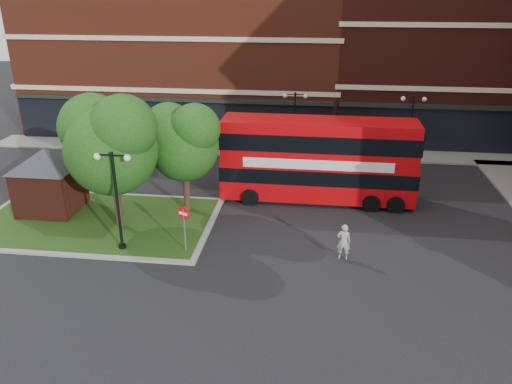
# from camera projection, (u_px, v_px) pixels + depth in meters

# --- Properties ---
(ground) EXTENTS (120.00, 120.00, 0.00)m
(ground) POSITION_uv_depth(u_px,v_px,m) (234.00, 259.00, 23.35)
(ground) COLOR black
(ground) RESTS_ON ground
(pavement_far) EXTENTS (44.00, 3.00, 0.12)m
(pavement_far) POSITION_uv_depth(u_px,v_px,m) (269.00, 151.00, 38.44)
(pavement_far) COLOR slate
(pavement_far) RESTS_ON ground
(terrace_far_left) EXTENTS (26.00, 12.00, 14.00)m
(terrace_far_left) POSITION_uv_depth(u_px,v_px,m) (187.00, 45.00, 43.54)
(terrace_far_left) COLOR maroon
(terrace_far_left) RESTS_ON ground
(terrace_far_right) EXTENTS (18.00, 12.00, 16.00)m
(terrace_far_right) POSITION_uv_depth(u_px,v_px,m) (449.00, 36.00, 40.68)
(terrace_far_right) COLOR #471911
(terrace_far_right) RESTS_ON ground
(traffic_island) EXTENTS (12.60, 7.60, 0.15)m
(traffic_island) POSITION_uv_depth(u_px,v_px,m) (97.00, 221.00, 26.97)
(traffic_island) COLOR gray
(traffic_island) RESTS_ON ground
(kiosk) EXTENTS (6.51, 6.51, 3.60)m
(kiosk) POSITION_uv_depth(u_px,v_px,m) (48.00, 173.00, 27.36)
(kiosk) COLOR #471911
(kiosk) RESTS_ON traffic_island
(tree_island_west) EXTENTS (5.40, 4.71, 7.21)m
(tree_island_west) POSITION_uv_depth(u_px,v_px,m) (109.00, 140.00, 24.60)
(tree_island_west) COLOR #2D2116
(tree_island_west) RESTS_ON ground
(tree_island_east) EXTENTS (4.46, 3.90, 6.29)m
(tree_island_east) POSITION_uv_depth(u_px,v_px,m) (182.00, 139.00, 26.76)
(tree_island_east) COLOR #2D2116
(tree_island_east) RESTS_ON ground
(lamp_island) EXTENTS (1.72, 0.36, 5.00)m
(lamp_island) POSITION_uv_depth(u_px,v_px,m) (117.00, 197.00, 23.06)
(lamp_island) COLOR black
(lamp_island) RESTS_ON ground
(lamp_far_left) EXTENTS (1.72, 0.36, 5.00)m
(lamp_far_left) POSITION_uv_depth(u_px,v_px,m) (295.00, 123.00, 35.32)
(lamp_far_left) COLOR black
(lamp_far_left) RESTS_ON ground
(lamp_far_right) EXTENTS (1.72, 0.36, 5.00)m
(lamp_far_right) POSITION_uv_depth(u_px,v_px,m) (410.00, 127.00, 34.42)
(lamp_far_right) COLOR black
(lamp_far_right) RESTS_ON ground
(bus) EXTENTS (11.19, 2.68, 4.26)m
(bus) POSITION_uv_depth(u_px,v_px,m) (318.00, 155.00, 28.79)
(bus) COLOR #B4070B
(bus) RESTS_ON ground
(woman) EXTENTS (0.68, 0.47, 1.78)m
(woman) POSITION_uv_depth(u_px,v_px,m) (344.00, 242.00, 23.09)
(woman) COLOR #98989A
(woman) RESTS_ON ground
(car_silver) EXTENTS (4.00, 1.63, 1.36)m
(car_silver) POSITION_uv_depth(u_px,v_px,m) (250.00, 144.00, 37.90)
(car_silver) COLOR #A0A2A7
(car_silver) RESTS_ON ground
(car_white) EXTENTS (4.82, 2.23, 1.53)m
(car_white) POSITION_uv_depth(u_px,v_px,m) (308.00, 148.00, 36.69)
(car_white) COLOR silver
(car_white) RESTS_ON ground
(no_entry_sign) EXTENTS (0.63, 0.31, 2.42)m
(no_entry_sign) POSITION_uv_depth(u_px,v_px,m) (184.00, 220.00, 23.26)
(no_entry_sign) COLOR slate
(no_entry_sign) RESTS_ON ground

